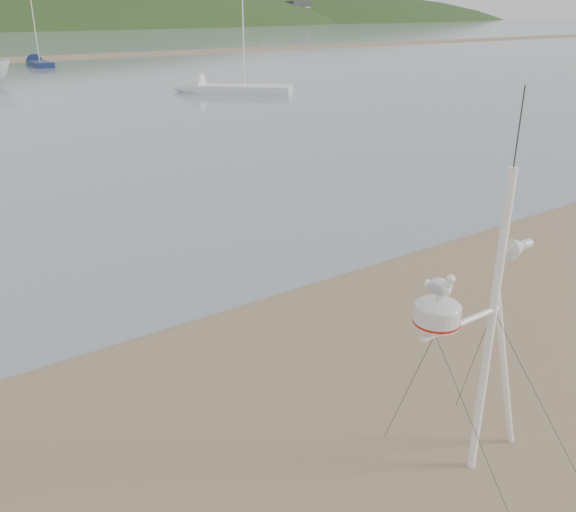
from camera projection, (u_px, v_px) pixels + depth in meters
ground at (224, 492)px, 7.16m from camera, size 560.00×560.00×0.00m
mast_rig at (482, 394)px, 7.08m from camera, size 2.04×2.18×4.60m
sailboat_white_near at (211, 88)px, 40.94m from camera, size 7.29×7.03×8.06m
sailboat_blue_far at (36, 62)px, 60.74m from camera, size 1.87×6.66×6.57m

